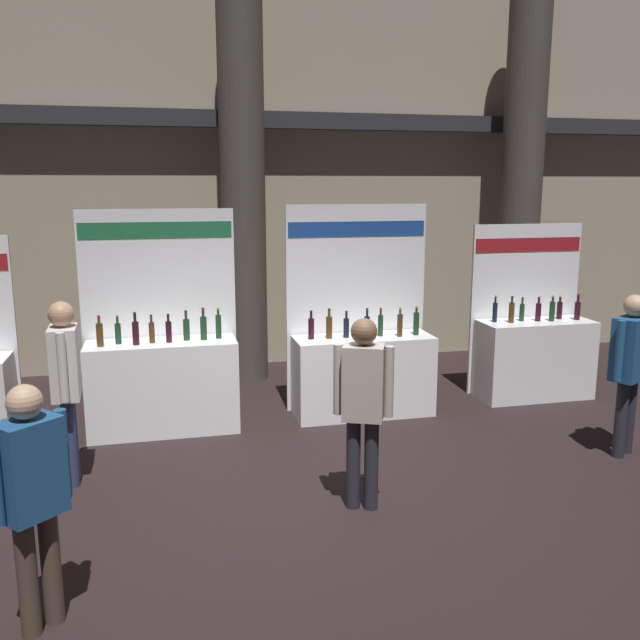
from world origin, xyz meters
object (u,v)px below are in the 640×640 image
Objects in this scene: exhibitor_booth_1 at (163,376)px; visitor_1 at (32,488)px; visitor_3 at (66,376)px; visitor_7 at (630,359)px; exhibitor_booth_3 at (533,352)px; visitor_6 at (363,398)px; exhibitor_booth_2 at (362,365)px.

visitor_1 is (-0.80, -3.50, 0.32)m from exhibitor_booth_1.
visitor_3 is (-0.86, -1.27, 0.41)m from exhibitor_booth_1.
visitor_7 is (5.45, 1.64, 0.07)m from visitor_1.
visitor_1 is at bearing -0.75° from visitor_3.
exhibitor_booth_3 reaches higher than visitor_7.
visitor_1 is at bearing 46.97° from visitor_6.
visitor_3 is at bearing -158.01° from exhibitor_booth_2.
exhibitor_booth_1 is 4.78m from exhibitor_booth_3.
exhibitor_booth_2 is 1.46× the size of visitor_3.
visitor_6 is 1.00× the size of visitor_7.
exhibitor_booth_2 is 2.56m from visitor_6.
exhibitor_booth_2 is at bearing 6.50° from visitor_1.
exhibitor_booth_2 reaches higher than exhibitor_booth_3.
visitor_6 is (2.52, -1.11, -0.05)m from visitor_3.
visitor_7 is at bearing -147.63° from visitor_6.
exhibitor_booth_2 reaches higher than visitor_6.
exhibitor_booth_2 is 2.40m from exhibitor_booth_3.
visitor_1 is (-5.57, -3.68, 0.35)m from exhibitor_booth_3.
visitor_7 is (2.28, -1.90, 0.41)m from exhibitor_booth_2.
visitor_3 is at bearing -1.41° from visitor_6.
exhibitor_booth_3 is 4.06m from visitor_6.
visitor_3 reaches higher than visitor_1.
visitor_3 is (-3.24, -1.31, 0.43)m from exhibitor_booth_2.
visitor_1 is at bearing -102.82° from exhibitor_booth_1.
visitor_7 is (5.52, -0.59, -0.02)m from visitor_3.
visitor_1 is 0.95× the size of visitor_7.
visitor_1 is 2.69m from visitor_6.
exhibitor_booth_1 is 1.48× the size of visitor_7.
visitor_7 is at bearing 81.40° from visitor_3.
visitor_1 is 0.96× the size of visitor_6.
exhibitor_booth_3 is 5.84m from visitor_3.
exhibitor_booth_2 reaches higher than visitor_1.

